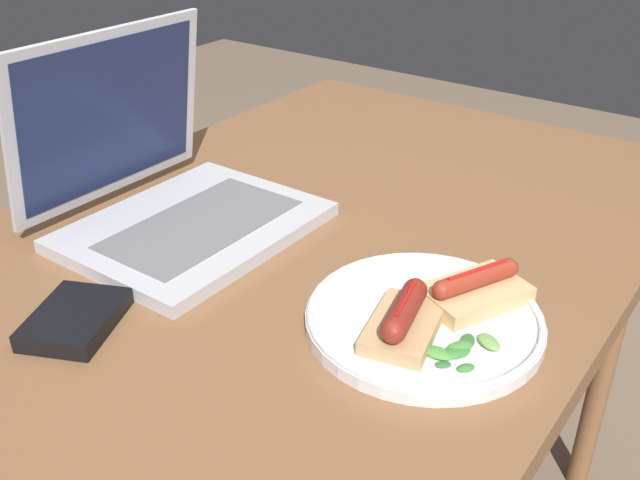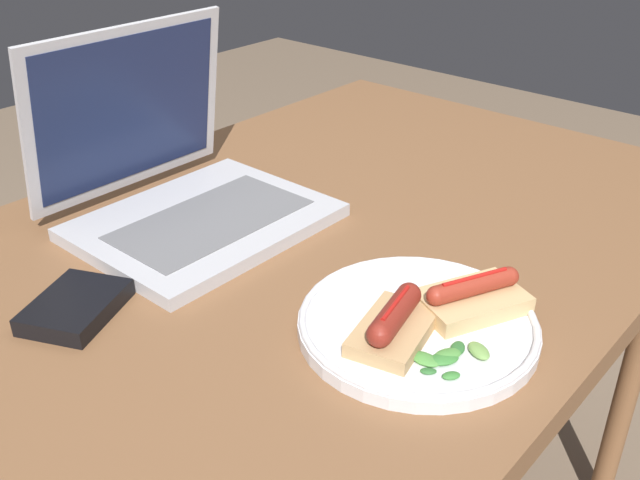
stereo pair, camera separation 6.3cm
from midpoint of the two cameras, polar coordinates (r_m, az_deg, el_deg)
name	(u,v)px [view 1 (the left image)]	position (r m, az deg, el deg)	size (l,w,h in m)	color
desk	(309,272)	(1.00, -2.67, -2.64)	(1.20, 0.80, 0.73)	brown
laptop	(170,194)	(0.99, -13.74, 3.55)	(0.32, 0.30, 0.26)	#B7B7BC
plate	(424,318)	(0.78, 6.02, -6.32)	(0.26, 0.26, 0.02)	silver
sausage_toast_left	(404,319)	(0.74, 4.31, -6.41)	(0.12, 0.09, 0.05)	tan
sausage_toast_middle	(475,289)	(0.80, 10.11, -3.95)	(0.13, 0.11, 0.04)	tan
salad_pile	(461,349)	(0.73, 8.82, -8.69)	(0.08, 0.07, 0.01)	#2D662D
external_drive	(75,319)	(0.83, -21.09, -5.97)	(0.14, 0.12, 0.02)	black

